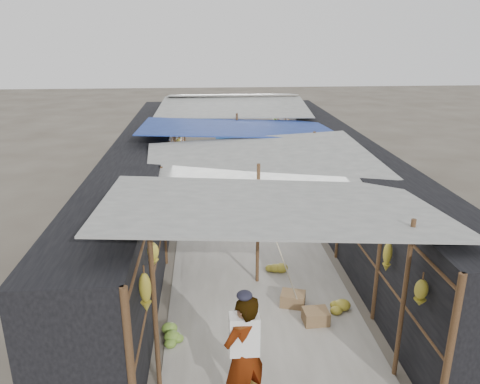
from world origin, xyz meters
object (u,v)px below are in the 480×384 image
object	(u,v)px
black_basin	(287,187)
vendor_elderly	(244,355)
vendor_seated	(289,180)
crate_near	(316,317)
shopper_blue	(213,183)

from	to	relation	value
black_basin	vendor_elderly	size ratio (longest dim) A/B	0.30
vendor_seated	crate_near	bearing A→B (deg)	8.85
shopper_blue	vendor_seated	bearing A→B (deg)	41.65
vendor_elderly	vendor_seated	size ratio (longest dim) A/B	1.90
vendor_elderly	shopper_blue	distance (m)	7.65
shopper_blue	vendor_seated	size ratio (longest dim) A/B	1.90
crate_near	black_basin	size ratio (longest dim) A/B	0.82
black_basin	vendor_seated	xyz separation A→B (m)	(-0.04, -0.50, 0.39)
shopper_blue	vendor_seated	distance (m)	2.92
crate_near	shopper_blue	bearing A→B (deg)	103.97
vendor_seated	shopper_blue	bearing A→B (deg)	-45.11
vendor_elderly	shopper_blue	world-z (taller)	shopper_blue
shopper_blue	vendor_seated	world-z (taller)	shopper_blue
black_basin	shopper_blue	xyz separation A→B (m)	(-2.54, -1.94, 0.83)
black_basin	shopper_blue	size ratio (longest dim) A/B	0.30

